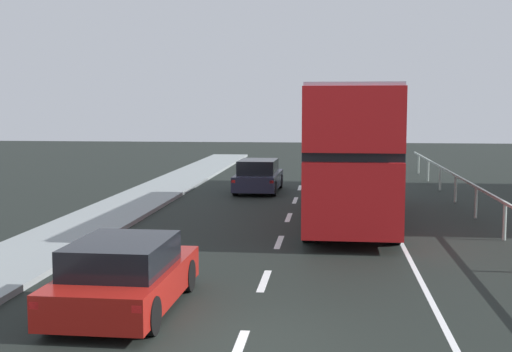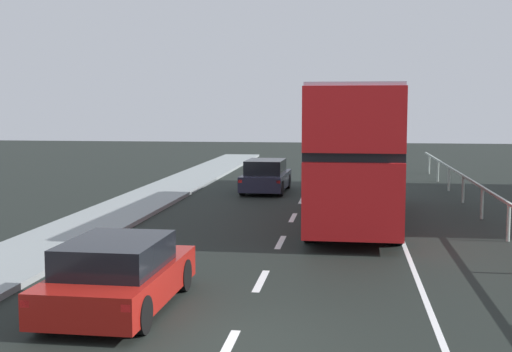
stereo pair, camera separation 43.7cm
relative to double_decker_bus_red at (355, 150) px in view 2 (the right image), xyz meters
name	(u,v)px [view 2 (the right image)]	position (x,y,z in m)	size (l,w,h in m)	color
ground_plane	(231,344)	(-2.01, -11.99, -2.35)	(75.69, 120.00, 0.10)	black
lane_paint_markings	(357,240)	(0.08, -3.34, -2.30)	(3.45, 46.00, 0.01)	silver
bridge_side_railing	(509,210)	(4.17, -2.99, -1.42)	(0.10, 42.00, 1.08)	#A9B8AE
double_decker_bus_red	(355,150)	(0.00, 0.00, 0.00)	(2.75, 10.89, 4.30)	red
hatchback_car_near	(119,275)	(-4.32, -10.54, -1.67)	(1.94, 4.11, 1.32)	maroon
sedan_car_ahead	(266,176)	(-3.73, 7.05, -1.63)	(1.87, 4.14, 1.41)	#222336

